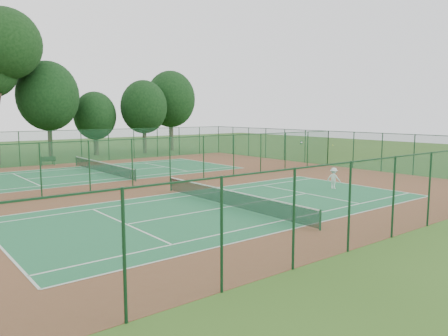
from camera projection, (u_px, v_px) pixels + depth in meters
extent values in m
plane|color=#2F531A|center=(152.00, 186.00, 31.68)|extent=(120.00, 120.00, 0.00)
cube|color=brown|center=(152.00, 186.00, 31.68)|extent=(40.00, 36.00, 0.01)
cube|color=#226B42|center=(231.00, 206.00, 24.68)|extent=(23.77, 10.97, 0.01)
cube|color=#21683F|center=(102.00, 172.00, 38.68)|extent=(23.77, 10.97, 0.01)
cube|color=#1A4F30|center=(67.00, 147.00, 45.45)|extent=(40.00, 0.02, 3.50)
cube|color=#123318|center=(66.00, 130.00, 45.24)|extent=(40.00, 0.05, 0.05)
cube|color=#1A5032|center=(373.00, 202.00, 17.47)|extent=(40.00, 0.02, 3.50)
cube|color=#13341D|center=(374.00, 159.00, 17.25)|extent=(40.00, 0.05, 0.05)
cube|color=#164326|center=(328.00, 148.00, 43.79)|extent=(0.02, 36.00, 3.50)
cube|color=#133620|center=(328.00, 131.00, 43.57)|extent=(0.05, 36.00, 0.05)
cube|color=#1C542F|center=(152.00, 162.00, 31.46)|extent=(40.00, 0.02, 3.50)
cube|color=#163C20|center=(151.00, 138.00, 31.25)|extent=(40.00, 0.05, 0.05)
cylinder|color=#153A1F|center=(320.00, 220.00, 19.65)|extent=(0.10, 0.10, 0.97)
cylinder|color=#153A1F|center=(171.00, 184.00, 29.60)|extent=(0.10, 0.10, 0.97)
cube|color=black|center=(231.00, 198.00, 24.63)|extent=(0.02, 12.80, 0.85)
cube|color=white|center=(231.00, 191.00, 24.57)|extent=(0.04, 12.80, 0.06)
cylinder|color=#153C23|center=(135.00, 175.00, 33.64)|extent=(0.10, 0.10, 0.97)
cylinder|color=#153C23|center=(76.00, 161.00, 43.59)|extent=(0.10, 0.10, 0.97)
cube|color=black|center=(102.00, 167.00, 38.62)|extent=(0.02, 12.80, 0.85)
cube|color=silver|center=(102.00, 162.00, 38.56)|extent=(0.04, 12.80, 0.06)
imported|color=white|center=(334.00, 178.00, 30.33)|extent=(0.82, 1.08, 1.47)
cube|color=#123318|center=(42.00, 164.00, 43.56)|extent=(0.18, 0.40, 0.45)
cube|color=#123318|center=(54.00, 163.00, 44.04)|extent=(0.18, 0.40, 0.45)
cube|color=#123318|center=(48.00, 161.00, 43.77)|extent=(1.54, 0.78, 0.05)
cube|color=#123318|center=(48.00, 159.00, 43.56)|extent=(1.45, 0.42, 0.45)
sphere|color=#ADCE2F|center=(210.00, 179.00, 34.58)|extent=(0.08, 0.08, 0.08)
sphere|color=gold|center=(207.00, 181.00, 33.49)|extent=(0.07, 0.07, 0.07)
sphere|color=#C4E936|center=(169.00, 184.00, 32.22)|extent=(0.07, 0.07, 0.07)
cylinder|color=#38281E|center=(0.00, 83.00, 44.05)|extent=(2.01, 0.59, 6.86)
sphere|color=black|center=(5.00, 44.00, 43.94)|extent=(7.21, 7.21, 7.21)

